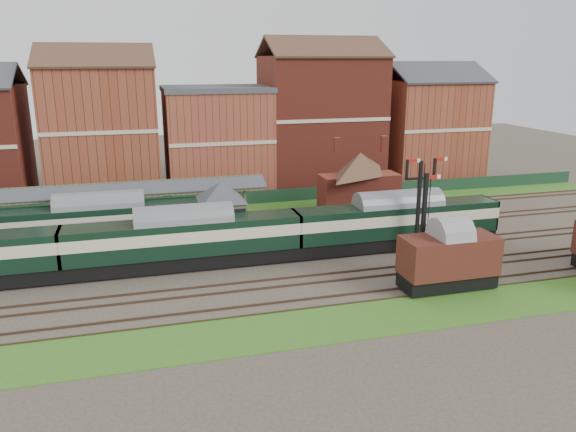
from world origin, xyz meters
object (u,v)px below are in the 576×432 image
object	(u,v)px
platform_railcar	(101,222)
goods_van_a	(449,258)
dmu_train	(185,238)
signal_box	(222,215)
semaphore_bracket	(419,202)

from	to	relation	value
platform_railcar	goods_van_a	distance (m)	28.41
dmu_train	platform_railcar	xyz separation A→B (m)	(-6.39, 6.50, -0.03)
signal_box	semaphore_bracket	world-z (taller)	semaphore_bracket
semaphore_bracket	goods_van_a	distance (m)	6.98
signal_box	semaphore_bracket	bearing A→B (deg)	-20.92
signal_box	dmu_train	world-z (taller)	signal_box
dmu_train	goods_van_a	size ratio (longest dim) A/B	8.02
signal_box	goods_van_a	bearing A→B (deg)	-41.17
dmu_train	signal_box	bearing A→B (deg)	43.63
semaphore_bracket	platform_railcar	bearing A→B (deg)	160.08
platform_railcar	goods_van_a	size ratio (longest dim) A/B	2.64
semaphore_bracket	dmu_train	xyz separation A→B (m)	(-18.45, 2.50, -2.22)
semaphore_bracket	goods_van_a	world-z (taller)	semaphore_bracket
platform_railcar	goods_van_a	world-z (taller)	platform_railcar
dmu_train	goods_van_a	distance (m)	19.61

